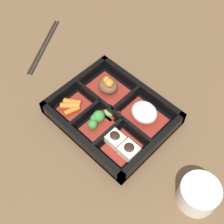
% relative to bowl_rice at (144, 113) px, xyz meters
% --- Properties ---
extents(ground_plane, '(3.00, 3.00, 0.00)m').
position_rel_bowl_rice_xyz_m(ground_plane, '(-0.06, -0.05, -0.03)').
color(ground_plane, brown).
extents(bento_base, '(0.27, 0.22, 0.01)m').
position_rel_bowl_rice_xyz_m(bento_base, '(-0.06, -0.05, -0.03)').
color(bento_base, black).
rests_on(bento_base, ground_plane).
extents(bento_rim, '(0.27, 0.22, 0.04)m').
position_rel_bowl_rice_xyz_m(bento_rim, '(-0.06, -0.05, -0.01)').
color(bento_rim, black).
rests_on(bento_rim, ground_plane).
extents(bowl_stew, '(0.10, 0.08, 0.05)m').
position_rel_bowl_rice_xyz_m(bowl_stew, '(-0.12, -0.00, -0.00)').
color(bowl_stew, maroon).
rests_on(bowl_stew, bento_base).
extents(bowl_rice, '(0.10, 0.08, 0.05)m').
position_rel_bowl_rice_xyz_m(bowl_rice, '(0.00, 0.00, 0.00)').
color(bowl_rice, maroon).
rests_on(bowl_rice, bento_base).
extents(bowl_carrots, '(0.06, 0.07, 0.02)m').
position_rel_bowl_rice_xyz_m(bowl_carrots, '(-0.15, -0.10, -0.01)').
color(bowl_carrots, maroon).
rests_on(bowl_carrots, bento_base).
extents(bowl_greens, '(0.06, 0.07, 0.03)m').
position_rel_bowl_rice_xyz_m(bowl_greens, '(-0.07, -0.09, -0.01)').
color(bowl_greens, maroon).
rests_on(bowl_greens, bento_base).
extents(bowl_tofu, '(0.08, 0.07, 0.04)m').
position_rel_bowl_rice_xyz_m(bowl_tofu, '(0.02, -0.10, -0.01)').
color(bowl_tofu, maroon).
rests_on(bowl_tofu, bento_base).
extents(bowl_pickles, '(0.04, 0.04, 0.01)m').
position_rel_bowl_rice_xyz_m(bowl_pickles, '(-0.07, -0.05, -0.02)').
color(bowl_pickles, maroon).
rests_on(bowl_pickles, bento_base).
extents(tea_cup, '(0.08, 0.08, 0.06)m').
position_rel_bowl_rice_xyz_m(tea_cup, '(0.21, -0.07, -0.00)').
color(tea_cup, beige).
rests_on(tea_cup, ground_plane).
extents(chopsticks, '(0.13, 0.20, 0.01)m').
position_rel_bowl_rice_xyz_m(chopsticks, '(-0.38, -0.01, -0.03)').
color(chopsticks, black).
rests_on(chopsticks, ground_plane).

